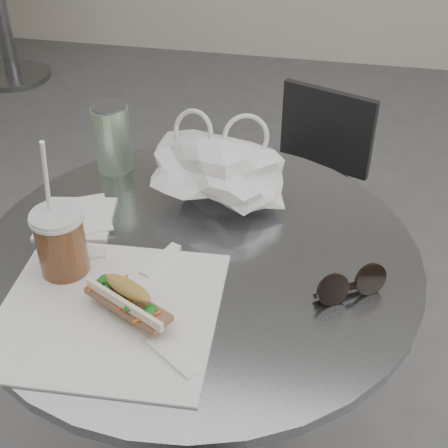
% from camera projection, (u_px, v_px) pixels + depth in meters
% --- Properties ---
extents(cafe_table, '(0.76, 0.76, 0.74)m').
position_uv_depth(cafe_table, '(201.00, 359.00, 1.23)').
color(cafe_table, slate).
rests_on(cafe_table, ground).
extents(chair_far, '(0.38, 0.40, 0.68)m').
position_uv_depth(chair_far, '(300.00, 222.00, 1.87)').
color(chair_far, '#2A2A2C').
rests_on(chair_far, ground).
extents(sandwich_paper, '(0.35, 0.33, 0.00)m').
position_uv_depth(sandwich_paper, '(108.00, 311.00, 0.95)').
color(sandwich_paper, white).
rests_on(sandwich_paper, cafe_table).
extents(banh_mi, '(0.19, 0.15, 0.06)m').
position_uv_depth(banh_mi, '(128.00, 301.00, 0.92)').
color(banh_mi, '#A7853F').
rests_on(banh_mi, sandwich_paper).
extents(iced_coffee, '(0.09, 0.09, 0.25)m').
position_uv_depth(iced_coffee, '(61.00, 242.00, 0.99)').
color(iced_coffee, brown).
rests_on(iced_coffee, cafe_table).
extents(sunglasses, '(0.11, 0.08, 0.05)m').
position_uv_depth(sunglasses, '(351.00, 286.00, 0.96)').
color(sunglasses, black).
rests_on(sunglasses, cafe_table).
extents(plastic_bag, '(0.25, 0.20, 0.12)m').
position_uv_depth(plastic_bag, '(217.00, 171.00, 1.16)').
color(plastic_bag, white).
rests_on(plastic_bag, cafe_table).
extents(napkin_stack, '(0.16, 0.16, 0.01)m').
position_uv_depth(napkin_stack, '(76.00, 218.00, 1.14)').
color(napkin_stack, white).
rests_on(napkin_stack, cafe_table).
extents(drink_can, '(0.07, 0.07, 0.14)m').
position_uv_depth(drink_can, '(112.00, 138.00, 1.25)').
color(drink_can, '#629B5A').
rests_on(drink_can, cafe_table).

